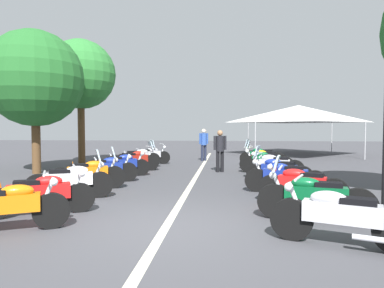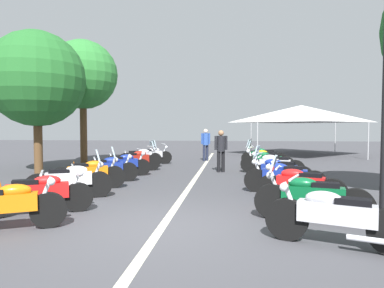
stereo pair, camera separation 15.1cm
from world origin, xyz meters
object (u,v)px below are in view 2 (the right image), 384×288
at_px(motorcycle_left_row_6, 136,160).
at_px(bystander_1, 206,142).
at_px(motorcycle_left_row_3, 89,173).
at_px(roadside_tree_2, 83,75).
at_px(motorcycle_right_row_2, 300,185).
at_px(motorcycle_right_row_4, 278,170).
at_px(motorcycle_left_row_5, 122,164).
at_px(traffic_cone_1, 74,170).
at_px(motorcycle_right_row_7, 265,158).
at_px(motorcycle_right_row_0, 335,216).
at_px(roadside_tree_0, 37,79).
at_px(motorcycle_left_row_2, 70,180).
at_px(motorcycle_right_row_5, 274,165).
at_px(motorcycle_left_row_7, 140,157).
at_px(motorcycle_left_row_4, 107,168).
at_px(motorcycle_right_row_6, 267,161).
at_px(motorcycle_left_row_0, 4,205).
at_px(event_tent, 301,114).
at_px(motorcycle_left_row_1, 39,193).
at_px(motorcycle_right_row_8, 263,156).
at_px(motorcycle_right_row_3, 284,176).
at_px(bystander_0, 221,148).
at_px(motorcycle_left_row_8, 151,155).
at_px(motorcycle_right_row_1, 311,196).

bearing_deg(motorcycle_left_row_6, bystander_1, 30.88).
xyz_separation_m(motorcycle_left_row_3, roadside_tree_2, (6.08, 2.84, 3.74)).
xyz_separation_m(motorcycle_right_row_2, motorcycle_right_row_4, (2.58, 0.14, 0.01)).
relative_size(motorcycle_left_row_5, motorcycle_right_row_4, 0.99).
bearing_deg(traffic_cone_1, motorcycle_right_row_7, -64.04).
distance_m(motorcycle_right_row_0, roadside_tree_0, 11.92).
distance_m(motorcycle_left_row_2, roadside_tree_2, 8.82).
bearing_deg(motorcycle_right_row_5, motorcycle_left_row_7, -14.28).
bearing_deg(motorcycle_left_row_2, motorcycle_right_row_4, 0.98).
xyz_separation_m(motorcycle_right_row_7, roadside_tree_2, (0.81, 8.32, 3.74)).
height_order(motorcycle_left_row_4, motorcycle_right_row_6, motorcycle_right_row_6).
bearing_deg(motorcycle_left_row_0, event_tent, 37.06).
bearing_deg(motorcycle_left_row_1, motorcycle_right_row_4, 9.65).
height_order(motorcycle_left_row_5, event_tent, event_tent).
xyz_separation_m(motorcycle_left_row_2, traffic_cone_1, (3.29, 1.46, -0.18)).
bearing_deg(motorcycle_left_row_5, motorcycle_right_row_8, 9.54).
distance_m(motorcycle_left_row_4, motorcycle_right_row_7, 6.73).
height_order(motorcycle_left_row_6, motorcycle_right_row_8, motorcycle_left_row_6).
distance_m(motorcycle_left_row_0, motorcycle_left_row_6, 8.15).
xyz_separation_m(motorcycle_left_row_5, motorcycle_right_row_5, (0.06, -5.39, 0.02)).
relative_size(motorcycle_left_row_4, roadside_tree_2, 0.34).
bearing_deg(motorcycle_right_row_0, roadside_tree_2, -29.43).
bearing_deg(motorcycle_right_row_3, motorcycle_right_row_2, 107.38).
relative_size(traffic_cone_1, bystander_0, 0.37).
relative_size(motorcycle_left_row_1, motorcycle_right_row_6, 0.96).
height_order(motorcycle_left_row_6, motorcycle_right_row_2, motorcycle_left_row_6).
distance_m(motorcycle_left_row_4, motorcycle_left_row_5, 1.28).
bearing_deg(motorcycle_left_row_0, motorcycle_right_row_7, 33.19).
distance_m(bystander_1, event_tent, 7.62).
relative_size(motorcycle_left_row_6, roadside_tree_0, 0.34).
height_order(motorcycle_left_row_0, bystander_1, bystander_1).
bearing_deg(motorcycle_left_row_8, motorcycle_left_row_0, -115.08).
distance_m(motorcycle_right_row_2, motorcycle_right_row_8, 8.18).
bearing_deg(motorcycle_left_row_4, motorcycle_left_row_1, -107.13).
distance_m(motorcycle_right_row_7, bystander_0, 2.18).
bearing_deg(motorcycle_left_row_0, motorcycle_right_row_8, 36.56).
bearing_deg(motorcycle_right_row_5, motorcycle_left_row_1, 58.55).
xyz_separation_m(motorcycle_left_row_2, motorcycle_right_row_6, (5.39, -5.33, -0.01)).
bearing_deg(bystander_0, motorcycle_right_row_2, 179.94).
relative_size(motorcycle_right_row_6, roadside_tree_2, 0.35).
xyz_separation_m(motorcycle_left_row_7, motorcycle_right_row_0, (-9.61, -5.48, -0.00)).
bearing_deg(motorcycle_right_row_0, motorcycle_right_row_1, -67.03).
distance_m(motorcycle_left_row_1, roadside_tree_2, 10.20).
bearing_deg(motorcycle_right_row_6, bystander_0, 9.31).
height_order(motorcycle_right_row_0, traffic_cone_1, motorcycle_right_row_0).
height_order(motorcycle_left_row_2, motorcycle_right_row_3, motorcycle_left_row_2).
height_order(motorcycle_right_row_7, roadside_tree_2, roadside_tree_2).
relative_size(motorcycle_left_row_1, bystander_1, 1.16).
bearing_deg(event_tent, motorcycle_right_row_3, 166.98).
relative_size(motorcycle_right_row_0, motorcycle_right_row_4, 1.02).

